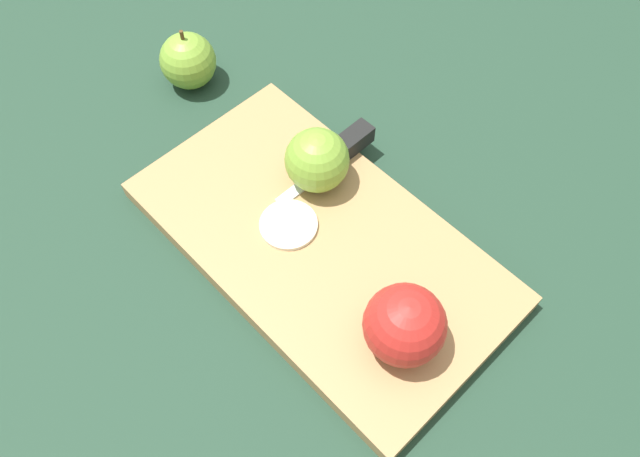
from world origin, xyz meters
name	(u,v)px	position (x,y,z in m)	size (l,w,h in m)	color
ground_plane	(320,249)	(0.00, 0.00, 0.00)	(4.00, 4.00, 0.00)	#1E3828
cutting_board	(320,243)	(0.00, 0.00, 0.01)	(0.43, 0.24, 0.02)	#A37A4C
apple_half_left	(405,325)	(-0.14, 0.02, 0.06)	(0.08, 0.08, 0.08)	red
apple_half_right	(317,160)	(0.06, -0.05, 0.06)	(0.07, 0.07, 0.07)	olive
knife	(345,147)	(0.07, -0.10, 0.03)	(0.02, 0.15, 0.02)	silver
apple_slice	(289,225)	(0.04, 0.01, 0.03)	(0.07, 0.07, 0.01)	#EFE5C6
apple_whole	(188,61)	(0.31, -0.06, 0.04)	(0.07, 0.07, 0.09)	olive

